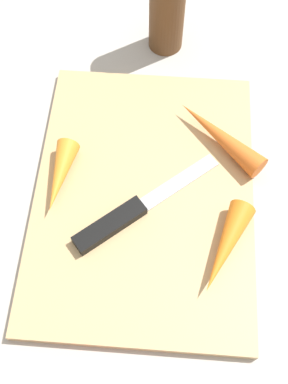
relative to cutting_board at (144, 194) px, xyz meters
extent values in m
plane|color=#ADA8A0|center=(0.00, 0.00, -0.01)|extent=(1.40, 1.40, 0.00)
cube|color=tan|center=(0.00, 0.00, 0.00)|extent=(0.36, 0.26, 0.01)
cube|color=#B7B7BC|center=(-0.02, 0.04, 0.01)|extent=(0.08, 0.10, 0.00)
cube|color=black|center=(0.05, -0.04, 0.01)|extent=(0.07, 0.08, 0.01)
cone|color=orange|center=(-0.01, -0.10, 0.02)|extent=(0.09, 0.04, 0.03)
cone|color=orange|center=(-0.08, 0.09, 0.02)|extent=(0.11, 0.12, 0.03)
cone|color=orange|center=(0.07, 0.09, 0.02)|extent=(0.11, 0.07, 0.03)
cylinder|color=brown|center=(-0.25, 0.01, 0.07)|extent=(0.05, 0.05, 0.15)
camera|label=1|loc=(0.26, 0.02, 0.51)|focal=44.93mm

